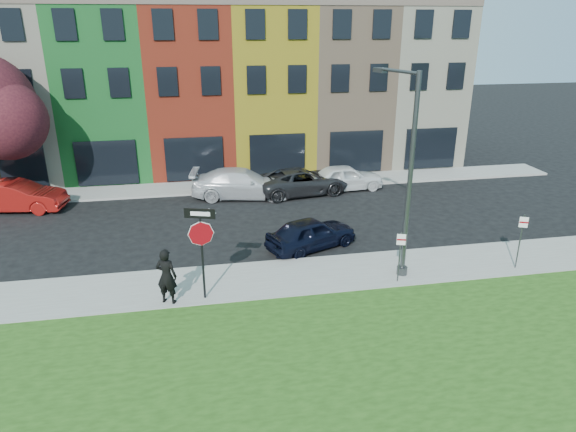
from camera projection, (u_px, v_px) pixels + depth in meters
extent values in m
plane|color=black|center=(357.00, 316.00, 17.03)|extent=(120.00, 120.00, 0.00)
cube|color=gray|center=(383.00, 270.00, 20.10)|extent=(40.00, 3.00, 0.12)
cube|color=gray|center=(231.00, 186.00, 30.27)|extent=(40.00, 2.40, 0.12)
cube|color=beige|center=(28.00, 92.00, 32.15)|extent=(5.00, 10.00, 10.00)
cube|color=green|center=(111.00, 90.00, 33.01)|extent=(5.00, 10.00, 10.00)
cube|color=#B5331E|center=(190.00, 88.00, 33.86)|extent=(5.00, 10.00, 10.00)
cube|color=yellow|center=(265.00, 87.00, 34.72)|extent=(5.00, 10.00, 10.00)
cube|color=#91755D|center=(336.00, 85.00, 35.57)|extent=(5.00, 10.00, 10.00)
cube|color=beige|center=(404.00, 84.00, 36.43)|extent=(5.00, 10.00, 10.00)
cube|color=black|center=(237.00, 157.00, 30.89)|extent=(30.00, 0.12, 2.60)
cylinder|color=black|center=(202.00, 255.00, 17.39)|extent=(0.08, 0.08, 3.25)
cylinder|color=white|center=(201.00, 234.00, 17.08)|extent=(0.85, 0.29, 0.88)
cylinder|color=maroon|center=(201.00, 234.00, 17.06)|extent=(0.81, 0.27, 0.84)
cube|color=black|center=(200.00, 214.00, 16.83)|extent=(1.01, 0.35, 0.34)
cube|color=white|center=(200.00, 214.00, 16.80)|extent=(0.64, 0.21, 0.14)
imported|color=black|center=(167.00, 276.00, 17.32)|extent=(1.05, 0.98, 1.99)
imported|color=black|center=(311.00, 233.00, 21.93)|extent=(4.50, 5.18, 1.37)
imported|color=maroon|center=(16.00, 196.00, 26.22)|extent=(3.12, 5.29, 1.58)
imported|color=silver|center=(241.00, 183.00, 28.27)|extent=(3.79, 6.11, 1.59)
imported|color=black|center=(302.00, 181.00, 28.87)|extent=(3.99, 5.97, 1.46)
imported|color=white|center=(345.00, 177.00, 29.56)|extent=(2.42, 4.60, 1.47)
cylinder|color=#414345|center=(410.00, 180.00, 18.29)|extent=(0.18, 0.18, 7.53)
cylinder|color=#414345|center=(402.00, 270.00, 19.58)|extent=(0.40, 0.40, 0.30)
cylinder|color=#414345|center=(400.00, 71.00, 17.81)|extent=(0.72, 1.94, 0.12)
cube|color=#414345|center=(380.00, 70.00, 18.73)|extent=(0.40, 0.60, 0.16)
cylinder|color=#414345|center=(399.00, 257.00, 18.75)|extent=(0.05, 0.05, 1.97)
cube|color=white|center=(401.00, 240.00, 18.47)|extent=(0.31, 0.11, 0.42)
cube|color=maroon|center=(401.00, 240.00, 18.45)|extent=(0.31, 0.10, 0.06)
cylinder|color=#414345|center=(520.00, 241.00, 19.74)|extent=(0.05, 0.05, 2.24)
cube|color=white|center=(524.00, 222.00, 19.42)|extent=(0.30, 0.14, 0.42)
cube|color=maroon|center=(524.00, 222.00, 19.40)|extent=(0.30, 0.13, 0.06)
sphere|color=black|center=(7.00, 121.00, 25.33)|extent=(3.90, 3.90, 3.90)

